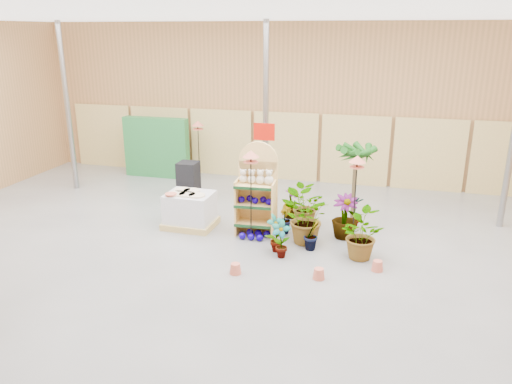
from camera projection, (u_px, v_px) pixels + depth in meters
room at (233, 140)px, 9.66m from camera, size 15.20×12.10×4.70m
display_shelf at (257, 192)px, 10.72m from camera, size 0.88×0.59×2.02m
teddy_bears at (257, 178)px, 10.52m from camera, size 0.75×0.20×0.32m
gazing_balls_shelf at (256, 200)px, 10.64m from camera, size 0.74×0.25×0.14m
gazing_balls_floor at (255, 235)px, 10.66m from camera, size 0.63×0.39×0.15m
pallet_stack at (190, 210)px, 11.22m from camera, size 1.13×0.95×0.82m
charcoal_planters at (189, 181)px, 13.03m from camera, size 0.50×0.50×1.00m
trellis_stock at (157, 148)px, 14.95m from camera, size 2.00×0.30×1.80m
offer_sign at (264, 150)px, 11.73m from camera, size 0.50×0.08×2.20m
bird_table_front at (251, 157)px, 10.05m from camera, size 0.34×0.34×1.95m
bird_table_right at (357, 162)px, 10.05m from camera, size 0.34×0.34×1.85m
bird_table_back at (198, 125)px, 14.05m from camera, size 0.34×0.34×1.83m
palm at (356, 152)px, 11.20m from camera, size 0.70×0.70×1.90m
potted_plant_0 at (276, 234)px, 9.92m from camera, size 0.46×0.50×0.78m
potted_plant_1 at (312, 234)px, 10.06m from camera, size 0.42×0.45×0.64m
potted_plant_2 at (303, 218)px, 10.28m from camera, size 1.00×0.87×1.10m
potted_plant_3 at (345, 217)px, 10.57m from camera, size 0.59×0.59×0.96m
potted_plant_4 at (355, 212)px, 11.10m from camera, size 0.49×0.48×0.78m
potted_plant_5 at (284, 218)px, 10.89m from camera, size 0.38×0.43×0.67m
potted_plant_6 at (303, 206)px, 11.27m from camera, size 1.03×0.97×0.91m
potted_plant_8 at (281, 239)px, 9.68m from camera, size 0.41×0.28×0.75m
potted_plant_10 at (359, 235)px, 9.63m from camera, size 1.09×1.13×0.97m
potted_plant_11 at (291, 204)px, 11.79m from camera, size 0.52×0.52×0.68m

